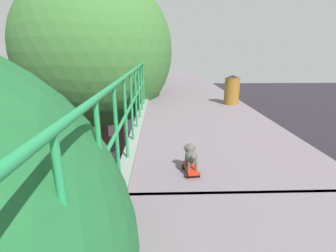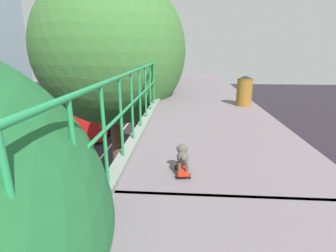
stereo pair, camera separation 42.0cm
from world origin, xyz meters
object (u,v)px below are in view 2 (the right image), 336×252
Objects in this scene: car_green_fifth at (83,210)px; litter_bin at (244,90)px; car_blue_sixth at (53,176)px; toy_skateboard at (182,169)px; city_bus at (106,109)px; small_dog at (182,155)px.

litter_bin is at bearing -17.33° from car_green_fifth.
litter_bin is at bearing -28.44° from car_blue_sixth.
toy_skateboard reaches higher than car_blue_sixth.
city_bus is at bearing 103.25° from car_green_fifth.
small_dog is at bearing -54.62° from car_green_fifth.
toy_skateboard is 0.21m from small_dog.
toy_skateboard is (8.39, -22.39, 4.51)m from city_bus.
city_bus is at bearing 92.39° from car_blue_sixth.
toy_skateboard is at bearing -51.30° from car_blue_sixth.
car_green_fifth is at bearing -76.75° from city_bus.
small_dog is (4.67, -6.58, 5.87)m from car_green_fifth.
car_green_fifth is 16.27m from city_bus.
small_dog reaches higher than car_blue_sixth.
car_blue_sixth is at bearing -87.61° from city_bus.
car_green_fifth is at bearing 125.32° from toy_skateboard.
small_dog is (7.86, -9.80, 5.94)m from car_blue_sixth.
car_blue_sixth is 0.34× the size of city_bus.
small_dog is at bearing -111.97° from litter_bin.
toy_skateboard is 1.17× the size of small_dog.
city_bus is (-0.52, 12.57, 1.22)m from car_blue_sixth.
car_green_fifth is 0.36× the size of city_bus.
city_bus is 24.34m from toy_skateboard.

